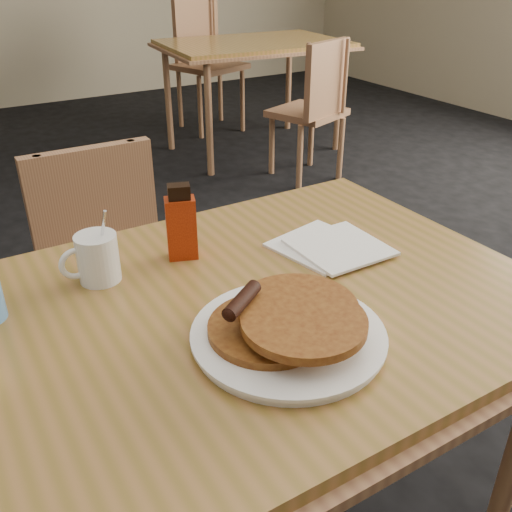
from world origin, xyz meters
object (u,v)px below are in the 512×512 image
(chair_neighbor_far, at_px, (203,49))
(syrup_bottle, at_px, (181,225))
(chair_neighbor_near, at_px, (316,100))
(pancake_plate, at_px, (288,328))
(neighbor_table, at_px, (253,48))
(main_table, at_px, (224,326))
(coffee_mug, at_px, (96,257))
(chair_main_far, at_px, (110,265))

(chair_neighbor_far, xyz_separation_m, syrup_bottle, (-1.66, -3.25, 0.22))
(chair_neighbor_near, height_order, pancake_plate, chair_neighbor_near)
(neighbor_table, height_order, chair_neighbor_far, chair_neighbor_far)
(chair_neighbor_far, bearing_deg, pancake_plate, -133.42)
(chair_neighbor_near, bearing_deg, pancake_plate, -147.14)
(main_table, xyz_separation_m, chair_neighbor_far, (1.68, 3.46, -0.10))
(chair_neighbor_near, bearing_deg, coffee_mug, -155.45)
(neighbor_table, relative_size, chair_neighbor_near, 1.52)
(chair_main_far, height_order, chair_neighbor_far, chair_neighbor_far)
(chair_neighbor_far, distance_m, coffee_mug, 3.74)
(neighbor_table, xyz_separation_m, chair_main_far, (-1.70, -2.01, -0.22))
(neighbor_table, distance_m, chair_neighbor_near, 0.77)
(neighbor_table, bearing_deg, chair_neighbor_far, 91.53)
(chair_neighbor_far, relative_size, pancake_plate, 3.20)
(chair_neighbor_near, xyz_separation_m, syrup_bottle, (-1.68, -1.78, 0.32))
(pancake_plate, distance_m, syrup_bottle, 0.35)
(chair_neighbor_near, relative_size, coffee_mug, 5.76)
(chair_main_far, height_order, pancake_plate, pancake_plate)
(main_table, bearing_deg, chair_main_far, 89.91)
(main_table, bearing_deg, chair_neighbor_far, 64.07)
(chair_main_far, height_order, coffee_mug, coffee_mug)
(main_table, bearing_deg, coffee_mug, 127.55)
(chair_main_far, height_order, chair_neighbor_near, chair_neighbor_near)
(syrup_bottle, bearing_deg, coffee_mug, -159.85)
(coffee_mug, bearing_deg, chair_neighbor_far, 66.75)
(chair_neighbor_near, height_order, coffee_mug, coffee_mug)
(chair_neighbor_far, xyz_separation_m, chair_neighbor_near, (0.01, -1.47, -0.10))
(main_table, xyz_separation_m, neighbor_table, (1.70, 2.73, 0.00))
(main_table, distance_m, neighbor_table, 3.22)
(main_table, xyz_separation_m, coffee_mug, (-0.16, 0.21, 0.09))
(pancake_plate, distance_m, coffee_mug, 0.40)
(chair_neighbor_far, xyz_separation_m, coffee_mug, (-1.84, -3.25, 0.19))
(chair_neighbor_far, relative_size, chair_neighbor_near, 1.19)
(chair_main_far, relative_size, chair_neighbor_near, 0.96)
(chair_neighbor_near, distance_m, syrup_bottle, 2.47)
(chair_main_far, relative_size, chair_neighbor_far, 0.81)
(chair_neighbor_far, distance_m, pancake_plate, 3.96)
(main_table, xyz_separation_m, pancake_plate, (0.04, -0.14, 0.07))
(coffee_mug, relative_size, syrup_bottle, 0.94)
(chair_neighbor_near, height_order, syrup_bottle, syrup_bottle)
(chair_main_far, bearing_deg, chair_neighbor_near, 37.39)
(main_table, xyz_separation_m, syrup_bottle, (0.02, 0.21, 0.12))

